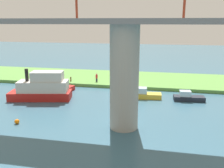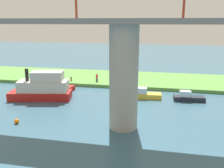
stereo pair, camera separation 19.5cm
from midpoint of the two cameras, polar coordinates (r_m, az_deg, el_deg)
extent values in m
plane|color=#386075|center=(38.98, 2.76, -1.16)|extent=(160.00, 160.00, 0.00)
cube|color=#5B9342|center=(44.68, 3.91, 1.14)|extent=(80.00, 12.00, 0.50)
cylinder|color=#9E998E|center=(23.73, 2.60, 1.32)|extent=(2.77, 2.77, 10.04)
cube|color=slate|center=(23.14, 2.75, 14.15)|extent=(73.09, 4.00, 0.50)
cylinder|color=maroon|center=(24.99, 16.02, 17.20)|extent=(0.24, 0.24, 2.60)
cylinder|color=maroon|center=(26.39, -8.34, 17.39)|extent=(0.24, 0.24, 2.60)
cylinder|color=#2D334C|center=(41.71, -3.66, 0.95)|extent=(0.29, 0.29, 0.55)
cylinder|color=red|center=(41.58, -3.68, 1.72)|extent=(0.47, 0.47, 0.60)
sphere|color=tan|center=(41.49, -3.69, 2.28)|extent=(0.24, 0.24, 0.24)
cylinder|color=brown|center=(42.43, -9.54, 1.13)|extent=(0.20, 0.20, 0.73)
cube|color=red|center=(35.20, -16.20, -2.48)|extent=(8.57, 4.27, 1.09)
cube|color=beige|center=(34.74, -15.62, -0.48)|extent=(6.91, 3.68, 1.46)
cube|color=beige|center=(34.27, -14.75, 1.73)|extent=(4.42, 2.83, 1.27)
cylinder|color=black|center=(35.03, -19.09, 1.98)|extent=(0.46, 0.46, 1.64)
cube|color=#D84C2D|center=(35.63, -19.68, -0.96)|extent=(1.75, 1.89, 0.82)
cube|color=red|center=(39.52, -11.80, -0.73)|extent=(4.50, 2.39, 0.67)
cube|color=silver|center=(39.68, -12.52, 0.35)|extent=(1.76, 1.51, 0.76)
cube|color=#1E232D|center=(34.76, 17.03, -3.15)|extent=(4.12, 1.76, 0.63)
cube|color=silver|center=(34.48, 16.24, -2.08)|extent=(1.54, 1.26, 0.71)
cube|color=gold|center=(34.65, 7.41, -2.64)|extent=(4.49, 1.91, 0.68)
cube|color=silver|center=(34.44, 6.48, -1.45)|extent=(1.67, 1.37, 0.78)
sphere|color=orange|center=(27.79, -21.12, -8.01)|extent=(0.50, 0.50, 0.50)
camera|label=1|loc=(0.10, -90.16, -0.04)|focal=39.96mm
camera|label=2|loc=(0.10, 89.84, 0.04)|focal=39.96mm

